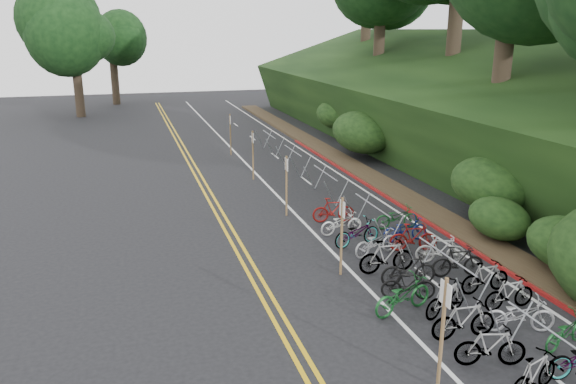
# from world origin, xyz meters

# --- Properties ---
(ground) EXTENTS (120.00, 120.00, 0.00)m
(ground) POSITION_xyz_m (0.00, 0.00, 0.00)
(ground) COLOR black
(ground) RESTS_ON ground
(road_markings) EXTENTS (7.47, 80.00, 0.01)m
(road_markings) POSITION_xyz_m (0.63, 10.10, 0.00)
(road_markings) COLOR gold
(road_markings) RESTS_ON ground
(red_curb) EXTENTS (0.25, 28.00, 0.10)m
(red_curb) POSITION_xyz_m (5.70, 12.00, 0.05)
(red_curb) COLOR maroon
(red_curb) RESTS_ON ground
(embankment) EXTENTS (14.30, 48.14, 9.11)m
(embankment) POSITION_xyz_m (12.96, 19.04, 2.57)
(embankment) COLOR black
(embankment) RESTS_ON ground
(bike_rack_front) EXTENTS (1.19, 3.00, 1.26)m
(bike_rack_front) POSITION_xyz_m (2.75, -1.60, 0.91)
(bike_rack_front) COLOR gray
(bike_rack_front) RESTS_ON ground
(bike_racks_rest) EXTENTS (1.14, 23.00, 1.17)m
(bike_racks_rest) POSITION_xyz_m (3.00, 13.00, 0.85)
(bike_racks_rest) COLOR gray
(bike_racks_rest) RESTS_ON ground
(signpost_near) EXTENTS (0.08, 0.40, 2.56)m
(signpost_near) POSITION_xyz_m (0.44, -0.99, 1.46)
(signpost_near) COLOR brown
(signpost_near) RESTS_ON ground
(signposts_rest) EXTENTS (0.08, 18.40, 2.50)m
(signposts_rest) POSITION_xyz_m (0.60, 14.00, 1.43)
(signposts_rest) COLOR brown
(signposts_rest) RESTS_ON ground
(bike_front) EXTENTS (1.17, 2.03, 1.01)m
(bike_front) POSITION_xyz_m (1.28, 2.26, 0.50)
(bike_front) COLOR #144C1E
(bike_front) RESTS_ON ground
(bike_valet) EXTENTS (3.39, 14.45, 1.10)m
(bike_valet) POSITION_xyz_m (2.96, 3.15, 0.49)
(bike_valet) COLOR slate
(bike_valet) RESTS_ON ground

